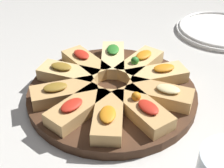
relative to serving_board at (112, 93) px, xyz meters
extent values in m
plane|color=beige|center=(0.00, 0.00, -0.01)|extent=(3.00, 3.00, 0.00)
cylinder|color=#422819|center=(0.00, 0.00, 0.00)|extent=(0.32, 0.32, 0.02)
cube|color=tan|center=(0.03, -0.09, 0.02)|extent=(0.08, 0.13, 0.02)
ellipsoid|color=beige|center=(0.03, -0.10, 0.04)|extent=(0.04, 0.05, 0.01)
cube|color=#DBB775|center=(0.07, -0.05, 0.02)|extent=(0.12, 0.10, 0.02)
ellipsoid|color=orange|center=(0.09, -0.06, 0.04)|extent=(0.05, 0.04, 0.01)
cube|color=#DBB775|center=(0.09, 0.00, 0.02)|extent=(0.12, 0.05, 0.02)
ellipsoid|color=orange|center=(0.10, 0.00, 0.04)|extent=(0.04, 0.03, 0.01)
sphere|color=#2D7A28|center=(0.07, 0.00, 0.04)|extent=(0.02, 0.02, 0.02)
cube|color=#E5C689|center=(0.07, 0.05, 0.02)|extent=(0.12, 0.11, 0.02)
ellipsoid|color=#2D7A28|center=(0.08, 0.06, 0.04)|extent=(0.05, 0.05, 0.01)
cube|color=tan|center=(0.02, 0.09, 0.02)|extent=(0.07, 0.12, 0.02)
ellipsoid|color=red|center=(0.03, 0.10, 0.04)|extent=(0.04, 0.05, 0.01)
cube|color=#DBB775|center=(-0.03, 0.09, 0.02)|extent=(0.08, 0.13, 0.02)
ellipsoid|color=olive|center=(-0.03, 0.10, 0.04)|extent=(0.04, 0.05, 0.01)
cube|color=tan|center=(-0.08, 0.05, 0.02)|extent=(0.12, 0.10, 0.02)
ellipsoid|color=olive|center=(-0.09, 0.06, 0.04)|extent=(0.05, 0.04, 0.01)
cube|color=tan|center=(-0.09, 0.00, 0.02)|extent=(0.12, 0.05, 0.02)
ellipsoid|color=red|center=(-0.10, 0.00, 0.04)|extent=(0.04, 0.03, 0.01)
cube|color=tan|center=(-0.07, -0.05, 0.02)|extent=(0.12, 0.10, 0.02)
ellipsoid|color=orange|center=(-0.09, -0.06, 0.04)|extent=(0.05, 0.05, 0.01)
cube|color=tan|center=(-0.03, -0.09, 0.02)|extent=(0.08, 0.13, 0.02)
ellipsoid|color=red|center=(-0.03, -0.10, 0.04)|extent=(0.04, 0.05, 0.01)
sphere|color=orange|center=(-0.02, -0.07, 0.04)|extent=(0.02, 0.02, 0.02)
cylinder|color=white|center=(0.40, -0.05, 0.00)|extent=(0.23, 0.23, 0.01)
torus|color=white|center=(0.40, -0.05, 0.00)|extent=(0.22, 0.22, 0.01)
camera|label=1|loc=(-0.37, -0.30, 0.36)|focal=50.00mm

